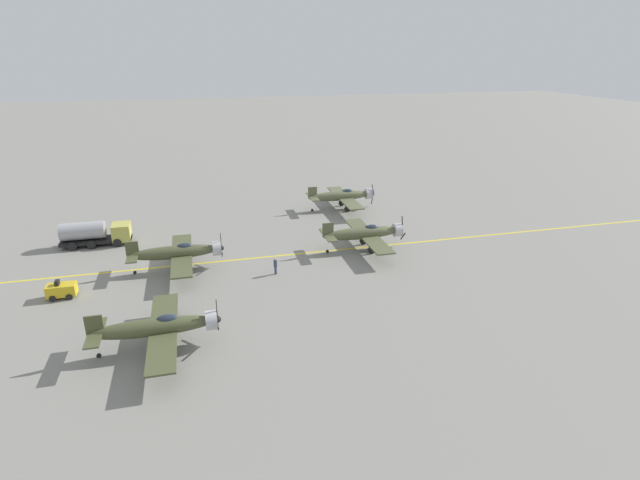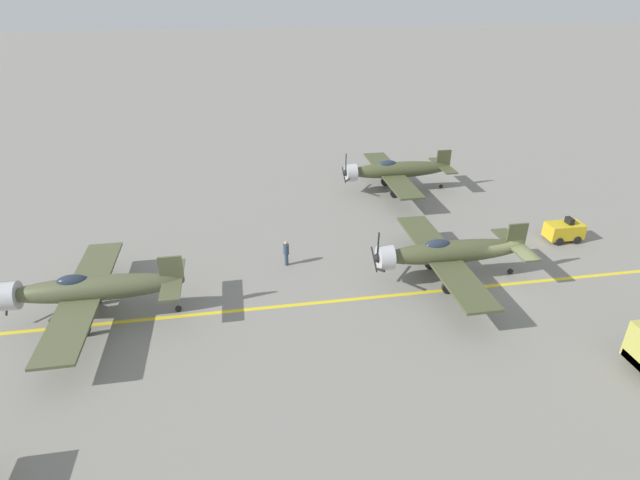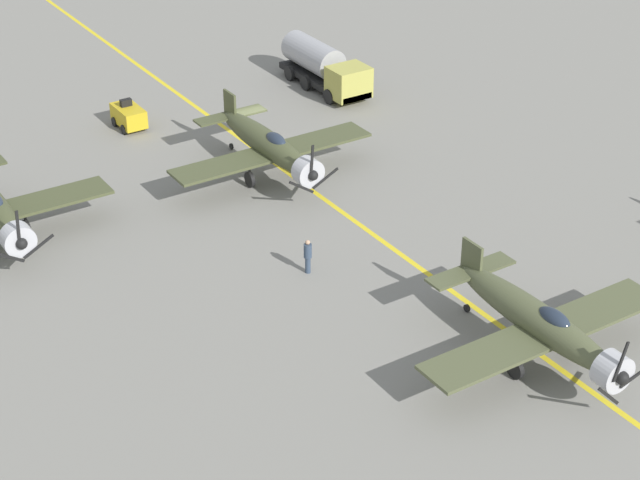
{
  "view_description": "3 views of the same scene",
  "coord_description": "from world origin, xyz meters",
  "px_view_note": "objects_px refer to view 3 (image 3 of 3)",
  "views": [
    {
      "loc": [
        52.13,
        6.12,
        22.18
      ],
      "look_at": [
        5.5,
        18.09,
        3.65
      ],
      "focal_mm": 28.0,
      "sensor_mm": 36.0,
      "label": 1
    },
    {
      "loc": [
        -24.4,
        16.16,
        17.06
      ],
      "look_at": [
        3.2,
        11.44,
        2.54
      ],
      "focal_mm": 28.0,
      "sensor_mm": 36.0,
      "label": 2
    },
    {
      "loc": [
        28.11,
        50.74,
        27.13
      ],
      "look_at": [
        5.41,
        15.49,
        2.98
      ],
      "focal_mm": 60.0,
      "sensor_mm": 36.0,
      "label": 3
    }
  ],
  "objects_px": {
    "ground_crew_walking": "(308,255)",
    "airplane_mid_center": "(269,145)",
    "tow_tractor": "(129,116)",
    "fuel_tanker": "(324,67)",
    "airplane_far_center": "(540,322)"
  },
  "relations": [
    {
      "from": "airplane_mid_center",
      "to": "airplane_far_center",
      "type": "bearing_deg",
      "value": 87.71
    },
    {
      "from": "airplane_mid_center",
      "to": "ground_crew_walking",
      "type": "distance_m",
      "value": 10.5
    },
    {
      "from": "airplane_far_center",
      "to": "tow_tractor",
      "type": "bearing_deg",
      "value": -67.5
    },
    {
      "from": "fuel_tanker",
      "to": "ground_crew_walking",
      "type": "bearing_deg",
      "value": 55.12
    },
    {
      "from": "fuel_tanker",
      "to": "tow_tractor",
      "type": "distance_m",
      "value": 13.8
    },
    {
      "from": "fuel_tanker",
      "to": "ground_crew_walking",
      "type": "xyz_separation_m",
      "value": [
        13.57,
        19.47,
        -0.53
      ]
    },
    {
      "from": "tow_tractor",
      "to": "ground_crew_walking",
      "type": "bearing_deg",
      "value": 90.47
    },
    {
      "from": "ground_crew_walking",
      "to": "airplane_mid_center",
      "type": "bearing_deg",
      "value": -110.4
    },
    {
      "from": "tow_tractor",
      "to": "airplane_mid_center",
      "type": "bearing_deg",
      "value": 109.48
    },
    {
      "from": "tow_tractor",
      "to": "ground_crew_walking",
      "type": "xyz_separation_m",
      "value": [
        -0.17,
        20.56,
        0.19
      ]
    },
    {
      "from": "fuel_tanker",
      "to": "tow_tractor",
      "type": "relative_size",
      "value": 3.08
    },
    {
      "from": "airplane_far_center",
      "to": "fuel_tanker",
      "type": "bearing_deg",
      "value": -92.21
    },
    {
      "from": "airplane_far_center",
      "to": "ground_crew_walking",
      "type": "distance_m",
      "value": 12.18
    },
    {
      "from": "fuel_tanker",
      "to": "ground_crew_walking",
      "type": "distance_m",
      "value": 23.74
    },
    {
      "from": "airplane_far_center",
      "to": "fuel_tanker",
      "type": "relative_size",
      "value": 1.5
    }
  ]
}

